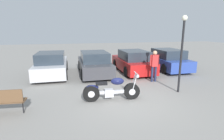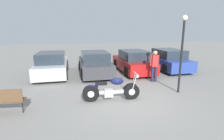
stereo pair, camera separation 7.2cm
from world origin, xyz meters
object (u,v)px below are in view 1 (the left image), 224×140
at_px(lamp_post, 182,45).
at_px(person_standing, 154,63).
at_px(motorcycle, 111,90).
at_px(parked_car_blue, 166,60).
at_px(parked_car_dark_grey, 94,64).
at_px(parked_car_silver, 52,65).
at_px(park_bench, 0,100).
at_px(parked_car_red, 133,62).

distance_m(lamp_post, person_standing, 2.09).
xyz_separation_m(motorcycle, lamp_post, (3.12, 0.18, 1.67)).
relative_size(parked_car_blue, lamp_post, 1.27).
bearing_deg(parked_car_blue, motorcycle, -138.07).
height_order(motorcycle, parked_car_dark_grey, parked_car_dark_grey).
distance_m(parked_car_silver, park_bench, 5.14).
distance_m(parked_car_blue, park_bench, 10.05).
xyz_separation_m(parked_car_silver, parked_car_red, (5.09, -0.23, 0.00)).
bearing_deg(person_standing, lamp_post, -79.42).
distance_m(park_bench, lamp_post, 7.04).
bearing_deg(motorcycle, parked_car_red, 60.35).
bearing_deg(parked_car_dark_grey, lamp_post, -52.41).
bearing_deg(parked_car_red, parked_car_silver, 177.43).
bearing_deg(motorcycle, park_bench, -173.56).
bearing_deg(person_standing, motorcycle, -145.34).
xyz_separation_m(parked_car_red, lamp_post, (0.63, -4.18, 1.43)).
xyz_separation_m(parked_car_dark_grey, parked_car_red, (2.54, 0.05, 0.00)).
xyz_separation_m(parked_car_blue, park_bench, (-8.75, -4.94, -0.12)).
distance_m(motorcycle, parked_car_silver, 5.28).
relative_size(motorcycle, parked_car_red, 0.54).
bearing_deg(park_bench, parked_car_silver, 77.44).
height_order(parked_car_dark_grey, lamp_post, lamp_post).
xyz_separation_m(parked_car_dark_grey, park_bench, (-3.66, -4.73, -0.12)).
bearing_deg(lamp_post, person_standing, 100.58).
bearing_deg(parked_car_silver, park_bench, -102.56).
distance_m(motorcycle, parked_car_dark_grey, 4.32).
bearing_deg(person_standing, park_bench, -160.16).
distance_m(parked_car_dark_grey, parked_car_blue, 5.09).
relative_size(parked_car_blue, park_bench, 2.85).
relative_size(parked_car_red, park_bench, 2.85).
bearing_deg(lamp_post, parked_car_silver, 142.39).
bearing_deg(park_bench, parked_car_dark_grey, 52.26).
relative_size(motorcycle, parked_car_blue, 0.54).
xyz_separation_m(parked_car_silver, parked_car_blue, (7.63, -0.08, 0.00)).
height_order(parked_car_dark_grey, parked_car_red, same).
xyz_separation_m(parked_car_dark_grey, lamp_post, (3.18, -4.13, 1.43)).
height_order(parked_car_silver, parked_car_blue, same).
distance_m(parked_car_silver, parked_car_dark_grey, 2.56).
distance_m(parked_car_red, parked_car_blue, 2.55).
bearing_deg(person_standing, parked_car_blue, 49.13).
xyz_separation_m(lamp_post, person_standing, (-0.33, 1.75, -1.11)).
bearing_deg(park_bench, motorcycle, 6.44).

